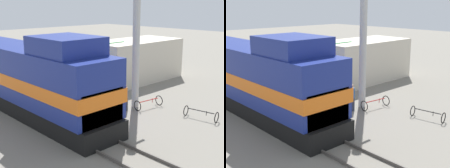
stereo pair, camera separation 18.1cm
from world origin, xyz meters
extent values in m
plane|color=slate|center=(0.00, 0.00, 0.00)|extent=(120.00, 120.00, 0.00)
cube|color=#4C4742|center=(-0.72, 0.00, 0.07)|extent=(0.08, 43.26, 0.15)
cube|color=#4C4742|center=(0.72, 0.00, 0.07)|extent=(0.08, 43.26, 0.15)
cube|color=black|center=(0.00, 3.11, 0.50)|extent=(2.72, 15.12, 1.01)
cube|color=navy|center=(0.00, 3.11, 2.50)|extent=(2.95, 14.52, 2.98)
cube|color=orange|center=(0.00, 3.11, 2.20)|extent=(2.99, 14.67, 0.70)
cube|color=orange|center=(0.00, -3.09, 1.83)|extent=(2.51, 2.12, 1.64)
cube|color=navy|center=(0.00, -1.42, 4.44)|extent=(2.78, 3.33, 0.91)
cylinder|color=#B2B2AD|center=(5.30, -1.31, 4.23)|extent=(0.45, 0.45, 8.46)
cylinder|color=#4C4C4C|center=(4.11, 1.68, 0.94)|extent=(0.05, 0.05, 1.88)
cone|color=#1959B2|center=(4.11, 1.68, 1.75)|extent=(2.39, 2.39, 0.54)
cube|color=#595959|center=(7.96, 3.39, 1.15)|extent=(0.12, 0.12, 2.30)
cube|color=#198C3F|center=(7.96, 3.39, 2.89)|extent=(2.19, 0.08, 1.18)
sphere|color=#388C38|center=(5.28, 1.31, 0.38)|extent=(0.75, 0.75, 0.75)
cube|color=#2D3347|center=(4.27, -1.41, 0.41)|extent=(0.30, 0.20, 0.81)
cylinder|color=#2659A5|center=(4.27, -1.41, 1.13)|extent=(0.34, 0.34, 0.64)
sphere|color=tan|center=(4.27, -1.41, 1.57)|extent=(0.24, 0.24, 0.24)
torus|color=black|center=(6.63, -2.21, 0.33)|extent=(0.13, 0.66, 0.66)
torus|color=black|center=(4.80, -1.97, 0.33)|extent=(0.13, 0.66, 0.66)
cube|color=#A51919|center=(5.71, -2.09, 0.51)|extent=(1.56, 0.24, 0.04)
cylinder|color=#A51919|center=(6.03, -2.13, 0.44)|extent=(0.04, 0.04, 0.27)
torus|color=black|center=(6.49, -6.33, 0.31)|extent=(0.62, 0.13, 0.62)
torus|color=black|center=(6.25, -4.50, 0.31)|extent=(0.62, 0.13, 0.62)
cube|color=black|center=(6.37, -5.42, 0.49)|extent=(0.25, 1.56, 0.04)
cylinder|color=black|center=(6.42, -5.74, 0.42)|extent=(0.04, 0.04, 0.26)
cube|color=beige|center=(10.67, 3.58, 1.72)|extent=(8.22, 4.01, 3.43)
camera|label=1|loc=(-8.97, -14.05, 6.48)|focal=50.00mm
camera|label=2|loc=(-8.84, -14.17, 6.48)|focal=50.00mm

